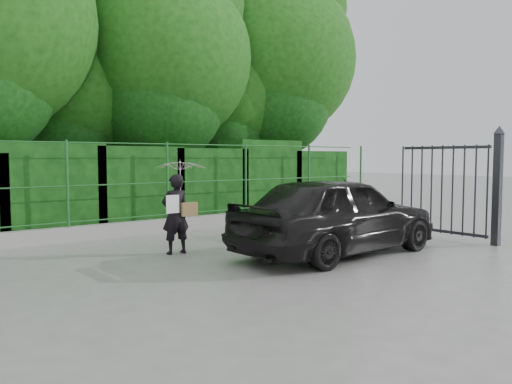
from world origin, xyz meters
TOP-DOWN VIEW (x-y plane):
  - ground at (0.00, 0.00)m, footprint 80.00×80.00m
  - kerb at (0.00, 4.50)m, footprint 14.00×0.25m
  - fence at (0.22, 4.50)m, footprint 14.13×0.06m
  - hedge at (0.15, 5.50)m, footprint 14.20×1.20m
  - trees at (1.14, 7.74)m, footprint 17.10×6.15m
  - gate at (4.60, -0.72)m, footprint 0.22×2.33m
  - woman at (-0.69, 2.00)m, footprint 0.91×0.92m
  - car at (1.46, 0.13)m, footprint 4.28×1.85m

SIDE VIEW (x-z plane):
  - ground at x=0.00m, z-range 0.00..0.00m
  - kerb at x=0.00m, z-range 0.00..0.30m
  - car at x=1.46m, z-range 0.00..1.44m
  - hedge at x=0.15m, z-range -0.12..2.11m
  - woman at x=-0.69m, z-range 0.28..1.98m
  - gate at x=4.60m, z-range 0.01..2.37m
  - fence at x=0.22m, z-range 0.30..2.10m
  - trees at x=1.14m, z-range 0.58..8.66m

